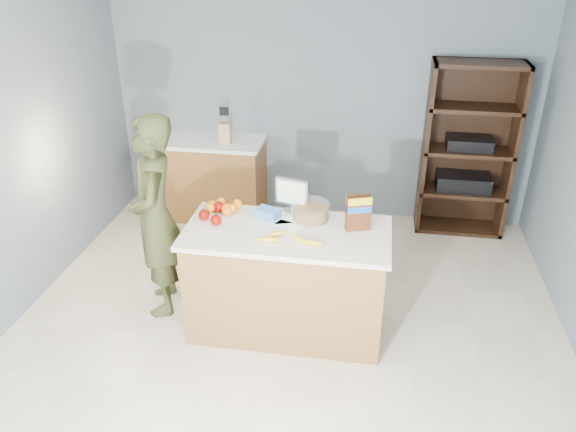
% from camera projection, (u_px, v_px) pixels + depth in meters
% --- Properties ---
extents(floor, '(4.50, 5.00, 0.02)m').
position_uv_depth(floor, '(281.00, 350.00, 4.37)').
color(floor, beige).
rests_on(floor, ground).
extents(walls, '(4.52, 5.02, 2.51)m').
position_uv_depth(walls, '(279.00, 151.00, 3.62)').
color(walls, slate).
rests_on(walls, ground).
extents(counter_peninsula, '(1.56, 0.76, 0.90)m').
position_uv_depth(counter_peninsula, '(287.00, 284.00, 4.44)').
color(counter_peninsula, brown).
rests_on(counter_peninsula, ground).
extents(back_cabinet, '(1.24, 0.62, 0.90)m').
position_uv_depth(back_cabinet, '(209.00, 177.00, 6.27)').
color(back_cabinet, brown).
rests_on(back_cabinet, ground).
extents(shelving_unit, '(0.90, 0.40, 1.80)m').
position_uv_depth(shelving_unit, '(467.00, 152.00, 5.81)').
color(shelving_unit, black).
rests_on(shelving_unit, ground).
extents(person, '(0.59, 0.72, 1.71)m').
position_uv_depth(person, '(156.00, 217.00, 4.52)').
color(person, '#363A1C').
rests_on(person, ground).
extents(knife_block, '(0.12, 0.10, 0.31)m').
position_uv_depth(knife_block, '(225.00, 132.00, 5.90)').
color(knife_block, tan).
rests_on(knife_block, back_cabinet).
extents(envelopes, '(0.30, 0.25, 0.00)m').
position_uv_depth(envelopes, '(286.00, 223.00, 4.33)').
color(envelopes, white).
rests_on(envelopes, counter_peninsula).
extents(bananas, '(0.50, 0.20, 0.04)m').
position_uv_depth(bananas, '(290.00, 239.00, 4.07)').
color(bananas, yellow).
rests_on(bananas, counter_peninsula).
extents(apples, '(0.20, 0.31, 0.09)m').
position_uv_depth(apples, '(213.00, 214.00, 4.38)').
color(apples, '#7F0A02').
rests_on(apples, counter_peninsula).
extents(oranges, '(0.28, 0.22, 0.08)m').
position_uv_depth(oranges, '(224.00, 207.00, 4.50)').
color(oranges, orange).
rests_on(oranges, counter_peninsula).
extents(blue_carton, '(0.21, 0.18, 0.08)m').
position_uv_depth(blue_carton, '(268.00, 213.00, 4.39)').
color(blue_carton, blue).
rests_on(blue_carton, counter_peninsula).
extents(salad_bowl, '(0.30, 0.30, 0.13)m').
position_uv_depth(salad_bowl, '(311.00, 212.00, 4.38)').
color(salad_bowl, '#267219').
rests_on(salad_bowl, counter_peninsula).
extents(tv, '(0.28, 0.12, 0.28)m').
position_uv_depth(tv, '(292.00, 194.00, 4.44)').
color(tv, silver).
rests_on(tv, counter_peninsula).
extents(cereal_box, '(0.20, 0.12, 0.28)m').
position_uv_depth(cereal_box, '(358.00, 210.00, 4.17)').
color(cereal_box, '#592B14').
rests_on(cereal_box, counter_peninsula).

